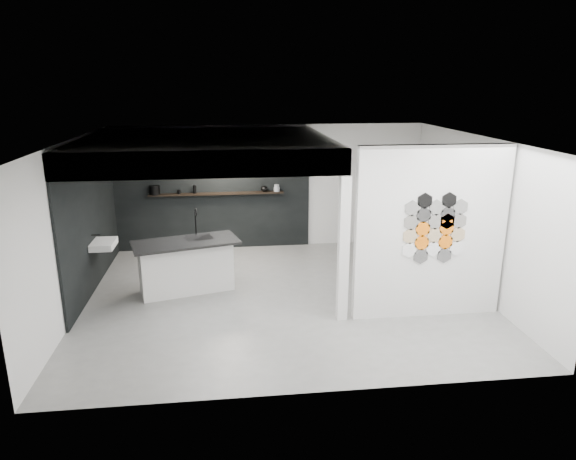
{
  "coord_description": "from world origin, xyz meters",
  "views": [
    {
      "loc": [
        -0.95,
        -8.47,
        3.72
      ],
      "look_at": [
        0.1,
        0.3,
        1.15
      ],
      "focal_mm": 32.0,
      "sensor_mm": 36.0,
      "label": 1
    }
  ],
  "objects_px": {
    "glass_bowl": "(277,189)",
    "bottle_dark": "(195,189)",
    "kettle": "(264,189)",
    "stockpot": "(155,190)",
    "utensil_cup": "(179,192)",
    "wall_basin": "(104,244)",
    "kitchen_island": "(186,265)",
    "glass_vase": "(277,188)",
    "partition_panel": "(431,233)"
  },
  "relations": [
    {
      "from": "glass_vase",
      "to": "bottle_dark",
      "type": "bearing_deg",
      "value": 180.0
    },
    {
      "from": "glass_vase",
      "to": "utensil_cup",
      "type": "distance_m",
      "value": 2.18
    },
    {
      "from": "partition_panel",
      "to": "kitchen_island",
      "type": "relative_size",
      "value": 1.4
    },
    {
      "from": "kitchen_island",
      "to": "glass_vase",
      "type": "xyz_separation_m",
      "value": [
        1.9,
        2.4,
        0.89
      ]
    },
    {
      "from": "glass_bowl",
      "to": "bottle_dark",
      "type": "height_order",
      "value": "bottle_dark"
    },
    {
      "from": "stockpot",
      "to": "glass_bowl",
      "type": "distance_m",
      "value": 2.7
    },
    {
      "from": "kettle",
      "to": "stockpot",
      "type": "bearing_deg",
      "value": 161.99
    },
    {
      "from": "glass_vase",
      "to": "bottle_dark",
      "type": "xyz_separation_m",
      "value": [
        -1.83,
        0.0,
        0.01
      ]
    },
    {
      "from": "glass_vase",
      "to": "utensil_cup",
      "type": "relative_size",
      "value": 1.79
    },
    {
      "from": "glass_bowl",
      "to": "utensil_cup",
      "type": "distance_m",
      "value": 2.18
    },
    {
      "from": "bottle_dark",
      "to": "utensil_cup",
      "type": "relative_size",
      "value": 2.08
    },
    {
      "from": "partition_panel",
      "to": "kitchen_island",
      "type": "bearing_deg",
      "value": 159.75
    },
    {
      "from": "kettle",
      "to": "bottle_dark",
      "type": "relative_size",
      "value": 0.86
    },
    {
      "from": "stockpot",
      "to": "utensil_cup",
      "type": "xyz_separation_m",
      "value": [
        0.52,
        0.0,
        -0.05
      ]
    },
    {
      "from": "glass_vase",
      "to": "bottle_dark",
      "type": "distance_m",
      "value": 1.83
    },
    {
      "from": "wall_basin",
      "to": "glass_bowl",
      "type": "distance_m",
      "value": 4.0
    },
    {
      "from": "stockpot",
      "to": "kitchen_island",
      "type": "bearing_deg",
      "value": -71.51
    },
    {
      "from": "partition_panel",
      "to": "glass_bowl",
      "type": "xyz_separation_m",
      "value": [
        -2.08,
        3.87,
        -0.03
      ]
    },
    {
      "from": "kettle",
      "to": "glass_bowl",
      "type": "relative_size",
      "value": 1.17
    },
    {
      "from": "wall_basin",
      "to": "stockpot",
      "type": "distance_m",
      "value": 2.25
    },
    {
      "from": "glass_bowl",
      "to": "kettle",
      "type": "bearing_deg",
      "value": 180.0
    },
    {
      "from": "glass_bowl",
      "to": "glass_vase",
      "type": "height_order",
      "value": "glass_vase"
    },
    {
      "from": "stockpot",
      "to": "utensil_cup",
      "type": "height_order",
      "value": "stockpot"
    },
    {
      "from": "wall_basin",
      "to": "kettle",
      "type": "relative_size",
      "value": 3.84
    },
    {
      "from": "wall_basin",
      "to": "glass_bowl",
      "type": "height_order",
      "value": "glass_bowl"
    },
    {
      "from": "glass_vase",
      "to": "utensil_cup",
      "type": "height_order",
      "value": "glass_vase"
    },
    {
      "from": "wall_basin",
      "to": "kettle",
      "type": "bearing_deg",
      "value": 33.62
    },
    {
      "from": "partition_panel",
      "to": "utensil_cup",
      "type": "xyz_separation_m",
      "value": [
        -4.25,
        3.87,
        -0.04
      ]
    },
    {
      "from": "wall_basin",
      "to": "kettle",
      "type": "distance_m",
      "value": 3.77
    },
    {
      "from": "partition_panel",
      "to": "wall_basin",
      "type": "bearing_deg",
      "value": 161.77
    },
    {
      "from": "glass_bowl",
      "to": "utensil_cup",
      "type": "xyz_separation_m",
      "value": [
        -2.18,
        0.0,
        -0.0
      ]
    },
    {
      "from": "partition_panel",
      "to": "kettle",
      "type": "relative_size",
      "value": 17.93
    },
    {
      "from": "glass_vase",
      "to": "utensil_cup",
      "type": "bearing_deg",
      "value": 180.0
    },
    {
      "from": "glass_vase",
      "to": "kitchen_island",
      "type": "bearing_deg",
      "value": -128.35
    },
    {
      "from": "partition_panel",
      "to": "glass_vase",
      "type": "height_order",
      "value": "partition_panel"
    },
    {
      "from": "stockpot",
      "to": "utensil_cup",
      "type": "relative_size",
      "value": 2.76
    },
    {
      "from": "wall_basin",
      "to": "kettle",
      "type": "xyz_separation_m",
      "value": [
        3.11,
        2.07,
        0.54
      ]
    },
    {
      "from": "stockpot",
      "to": "kettle",
      "type": "bearing_deg",
      "value": 0.0
    },
    {
      "from": "wall_basin",
      "to": "bottle_dark",
      "type": "distance_m",
      "value": 2.65
    },
    {
      "from": "wall_basin",
      "to": "utensil_cup",
      "type": "xyz_separation_m",
      "value": [
        1.21,
        2.07,
        0.51
      ]
    },
    {
      "from": "glass_bowl",
      "to": "utensil_cup",
      "type": "bearing_deg",
      "value": 180.0
    },
    {
      "from": "partition_panel",
      "to": "kitchen_island",
      "type": "height_order",
      "value": "partition_panel"
    },
    {
      "from": "wall_basin",
      "to": "glass_vase",
      "type": "relative_size",
      "value": 3.85
    },
    {
      "from": "partition_panel",
      "to": "kitchen_island",
      "type": "distance_m",
      "value": 4.33
    },
    {
      "from": "kettle",
      "to": "bottle_dark",
      "type": "bearing_deg",
      "value": 161.99
    },
    {
      "from": "kitchen_island",
      "to": "stockpot",
      "type": "height_order",
      "value": "stockpot"
    },
    {
      "from": "stockpot",
      "to": "kettle",
      "type": "distance_m",
      "value": 2.42
    },
    {
      "from": "stockpot",
      "to": "glass_vase",
      "type": "height_order",
      "value": "stockpot"
    },
    {
      "from": "glass_bowl",
      "to": "glass_vase",
      "type": "relative_size",
      "value": 0.86
    },
    {
      "from": "wall_basin",
      "to": "kitchen_island",
      "type": "relative_size",
      "value": 0.3
    }
  ]
}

